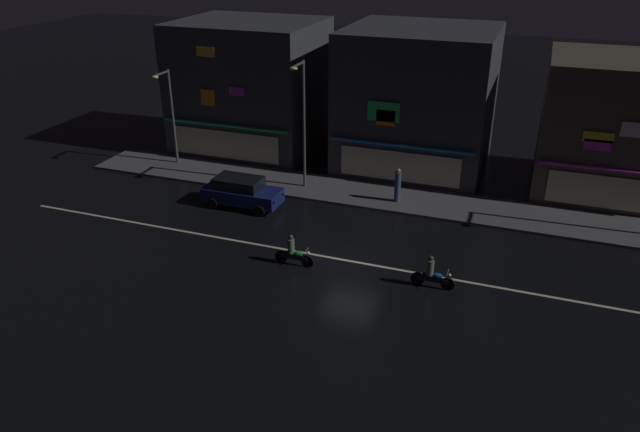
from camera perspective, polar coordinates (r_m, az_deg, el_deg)
The scene contains 13 objects.
ground_plane at distance 28.24m, azimuth 2.91°, elevation -4.29°, with size 140.00×140.00×0.00m, color black.
lane_divider_stripe at distance 28.24m, azimuth 2.91°, elevation -4.28°, with size 36.26×0.16×0.01m, color beige.
sidewalk_far at distance 34.81m, azimuth 6.67°, elevation 1.74°, with size 38.17×3.74×0.14m, color #4C4C4F.
storefront_left_block at distance 39.24m, azimuth 9.23°, elevation 10.91°, with size 8.97×8.93×8.62m.
storefront_center_block at distance 42.44m, azimuth -6.54°, elevation 12.13°, with size 9.23×8.10×8.54m.
storefront_right_block at distance 38.47m, azimuth 26.07°, elevation 7.62°, with size 7.99×7.87×7.70m.
streetlamp_west at distance 39.47m, azimuth -13.99°, elevation 9.78°, with size 0.44×1.64×6.05m.
streetlamp_mid at distance 34.37m, azimuth -1.66°, elevation 9.43°, with size 0.44×1.64×7.40m.
pedestrian_on_sidewalk at distance 33.87m, azimuth 7.33°, elevation 2.82°, with size 0.34×0.34×1.95m.
parked_car_near_kerb at distance 33.63m, azimuth -7.42°, elevation 2.30°, with size 4.30×1.98×1.67m.
motorcycle_lead at distance 26.41m, azimuth 10.51°, elevation -5.44°, with size 1.90×0.60×1.52m.
motorcycle_following at distance 27.67m, azimuth -2.56°, elevation -3.45°, with size 1.90×0.60×1.52m.
traffic_cone at distance 34.76m, azimuth -6.41°, elevation 2.09°, with size 0.36×0.36×0.55m, color orange.
Camera 1 is at (7.01, -23.45, 14.09)m, focal length 33.93 mm.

